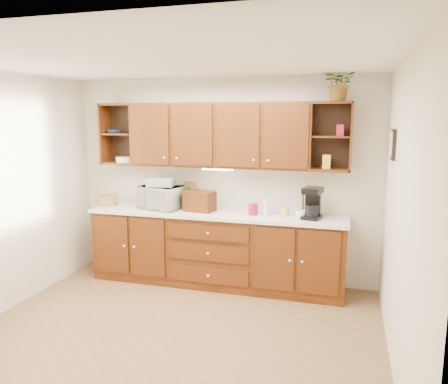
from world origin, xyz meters
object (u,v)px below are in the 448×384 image
Objects in this scene: bread_box at (199,201)px; coffee_maker at (312,203)px; potted_plant at (340,83)px; microwave at (161,197)px.

bread_box is 1.40m from coffee_maker.
coffee_maker is 0.94× the size of potted_plant.
microwave reaches higher than bread_box.
potted_plant reaches higher than microwave.
microwave is 1.45× the size of coffee_maker.
coffee_maker reaches higher than microwave.
bread_box is at bearing 11.96° from microwave.
potted_plant reaches higher than bread_box.
bread_box is 2.18m from potted_plant.
bread_box is at bearing -168.85° from coffee_maker.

